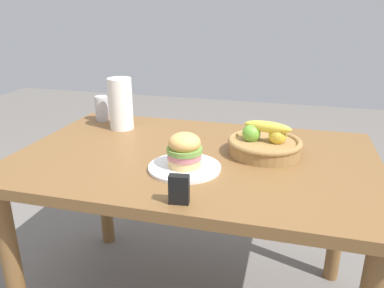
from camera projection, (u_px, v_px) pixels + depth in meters
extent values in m
cube|color=brown|center=(195.00, 159.00, 1.49)|extent=(1.40, 0.90, 0.04)
cylinder|color=brown|center=(13.00, 270.00, 1.44)|extent=(0.07, 0.07, 0.71)
cylinder|color=brown|center=(104.00, 186.00, 2.11)|extent=(0.07, 0.07, 0.71)
cylinder|color=brown|center=(339.00, 216.00, 1.80)|extent=(0.07, 0.07, 0.71)
cylinder|color=white|center=(185.00, 167.00, 1.35)|extent=(0.26, 0.26, 0.01)
cylinder|color=#E5BC75|center=(185.00, 162.00, 1.34)|extent=(0.12, 0.12, 0.03)
cylinder|color=#C67075|center=(185.00, 155.00, 1.33)|extent=(0.12, 0.12, 0.02)
cylinder|color=olive|center=(185.00, 150.00, 1.33)|extent=(0.13, 0.13, 0.02)
ellipsoid|color=#EAAD5D|center=(185.00, 143.00, 1.32)|extent=(0.12, 0.12, 0.07)
cylinder|color=silver|center=(102.00, 109.00, 1.90)|extent=(0.07, 0.07, 0.12)
cylinder|color=silver|center=(101.00, 97.00, 1.88)|extent=(0.06, 0.06, 0.00)
cylinder|color=#9E7542|center=(264.00, 148.00, 1.49)|extent=(0.28, 0.28, 0.05)
torus|color=#9E7542|center=(265.00, 142.00, 1.48)|extent=(0.29, 0.29, 0.02)
sphere|color=gold|center=(278.00, 136.00, 1.46)|extent=(0.07, 0.07, 0.07)
sphere|color=#6BAD38|center=(251.00, 133.00, 1.49)|extent=(0.07, 0.07, 0.07)
ellipsoid|color=yellow|center=(268.00, 127.00, 1.46)|extent=(0.20, 0.09, 0.05)
cylinder|color=white|center=(121.00, 104.00, 1.76)|extent=(0.11, 0.11, 0.24)
cube|color=black|center=(179.00, 189.00, 1.11)|extent=(0.06, 0.04, 0.09)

